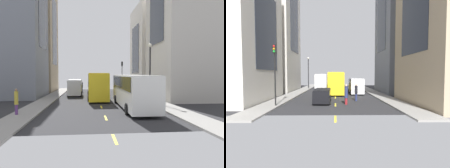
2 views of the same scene
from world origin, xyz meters
The scene contains 22 objects.
ground_plane centered at (0.00, 0.00, 0.00)m, with size 39.72×39.72×0.00m, color #28282B.
sidewalk_west centered at (-6.71, 0.00, 0.07)m, with size 2.30×44.00×0.15m, color gray.
sidewalk_east centered at (6.71, 0.00, 0.07)m, with size 2.30×44.00×0.15m, color gray.
lane_stripe_0 centered at (0.00, -21.00, 0.01)m, with size 0.16×2.00×0.01m, color yellow.
lane_stripe_1 centered at (0.00, -15.00, 0.01)m, with size 0.16×2.00×0.01m, color yellow.
lane_stripe_2 centered at (0.00, -9.00, 0.01)m, with size 0.16×2.00×0.01m, color yellow.
lane_stripe_3 centered at (0.00, -3.00, 0.01)m, with size 0.16×2.00×0.01m, color yellow.
lane_stripe_4 centered at (0.00, 3.00, 0.01)m, with size 0.16×2.00×0.01m, color yellow.
lane_stripe_5 centered at (0.00, 9.00, 0.01)m, with size 0.16×2.00×0.01m, color yellow.
lane_stripe_6 centered at (0.00, 15.00, 0.01)m, with size 0.16×2.00×0.01m, color yellow.
lane_stripe_7 centered at (0.00, 21.00, 0.01)m, with size 0.16×2.00×0.01m, color yellow.
building_west_0 centered at (-12.23, -12.39, 8.36)m, with size 8.43×11.58×16.71m.
building_east_0 centered at (11.16, -15.25, 11.95)m, with size 6.26×10.96×23.89m.
city_bus_white centered at (-3.15, 9.94, 2.01)m, with size 2.81×12.61×3.35m.
streetcar_yellow centered at (0.09, -0.94, 2.13)m, with size 2.70×14.88×3.59m.
delivery_van_white centered at (3.44, -4.27, 1.51)m, with size 2.25×5.31×2.58m.
car_black_0 centered at (-1.48, -13.57, 0.92)m, with size 1.93×4.37×1.57m.
pedestrian_waiting_curb centered at (2.53, -12.22, 1.09)m, with size 0.36×0.36×2.05m.
pedestrian_walking_far centered at (7.22, 13.53, 1.28)m, with size 0.32×0.32×2.11m.
pedestrian_crossing_mid centered at (1.16, -14.86, 1.15)m, with size 0.37×0.37×2.18m.
traffic_light_near_corner centered at (-5.96, -16.15, 4.32)m, with size 0.32×0.44×6.01m.
streetlamp_near centered at (-6.06, 5.88, 4.43)m, with size 0.44×0.44×6.98m.
Camera 1 is at (1.40, 32.99, 3.45)m, focal length 37.00 mm.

